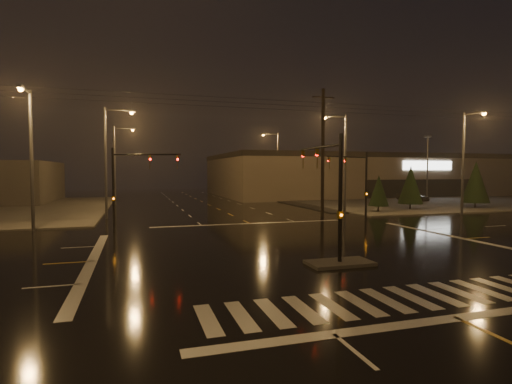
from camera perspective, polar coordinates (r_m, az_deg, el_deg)
ground at (r=22.57m, az=6.93°, el=-8.01°), size 140.00×140.00×0.00m
sidewalk_ne at (r=63.73m, az=20.89°, el=-1.01°), size 36.00×36.00×0.12m
median_island at (r=19.04m, az=11.86°, el=-9.89°), size 3.00×1.60×0.15m
crosswalk at (r=15.02m, az=21.33°, el=-13.83°), size 15.00×2.60×0.01m
stop_bar_near at (r=13.58m, az=26.75°, el=-15.77°), size 16.00×0.50×0.01m
stop_bar_far at (r=32.80m, az=-0.86°, el=-4.52°), size 16.00×0.50×0.01m
parking_lot at (r=65.42m, az=25.43°, el=-1.03°), size 50.00×24.00×0.08m
retail_building at (r=79.51m, az=16.74°, el=2.54°), size 60.20×28.30×7.20m
signal_mast_median at (r=19.39m, az=10.66°, el=1.33°), size 0.25×4.59×6.00m
signal_mast_ne at (r=35.56m, az=14.42°, el=2.09°), size 4.84×1.86×6.00m
signal_mast_nw at (r=30.41m, az=-17.88°, el=1.90°), size 4.84×1.86×6.00m
streetlight_1 at (r=38.36m, az=-20.24°, el=5.06°), size 2.77×0.32×10.00m
streetlight_2 at (r=54.33m, az=-19.24°, el=4.42°), size 2.77×0.32×10.00m
streetlight_3 at (r=41.51m, az=12.24°, el=5.01°), size 2.77×0.32×10.00m
streetlight_4 at (r=59.78m, az=2.86°, el=4.44°), size 2.77×0.32×10.00m
streetlight_5 at (r=32.27m, az=-29.57°, el=5.28°), size 0.32×2.77×10.00m
streetlight_6 at (r=44.15m, az=27.79°, el=4.61°), size 0.32×2.77×10.00m
utility_pole_1 at (r=38.27m, az=9.52°, el=5.70°), size 2.20×0.32×12.00m
conifer_0 at (r=43.25m, az=17.13°, el=0.22°), size 2.05×2.05×3.91m
conifer_1 at (r=47.31m, az=21.21°, el=0.97°), size 2.68×2.68×4.88m
conifer_2 at (r=52.16m, az=28.89°, el=1.28°), size 3.04×3.04×5.45m
car_parked at (r=60.47m, az=21.48°, el=-0.55°), size 3.13×4.90×1.55m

